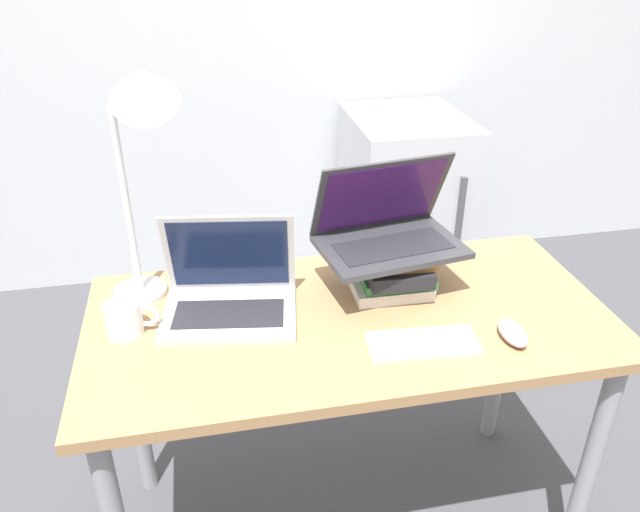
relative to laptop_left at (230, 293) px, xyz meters
name	(u,v)px	position (x,y,z in m)	size (l,w,h in m)	color
desk	(349,347)	(0.30, -0.08, -0.15)	(1.33, 0.64, 0.78)	#9E754C
laptop_left	(230,293)	(0.00, 0.00, 0.00)	(0.37, 0.29, 0.25)	#B2B2B7
book_stack	(392,266)	(0.44, 0.03, 0.01)	(0.22, 0.25, 0.12)	white
laptop_on_books	(387,229)	(0.42, 0.04, 0.12)	(0.40, 0.30, 0.24)	#333338
wireless_keyboard	(423,343)	(0.44, -0.24, -0.04)	(0.27, 0.13, 0.01)	silver
mouse	(513,333)	(0.65, -0.26, -0.03)	(0.06, 0.11, 0.04)	#B2B2B7
mug	(125,318)	(-0.26, -0.05, -0.01)	(0.13, 0.09, 0.08)	white
desk_lamp	(141,117)	(-0.16, 0.09, 0.44)	(0.23, 0.20, 0.65)	silver
mini_fridge	(403,207)	(0.88, 1.22, -0.39)	(0.51, 0.61, 0.88)	silver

